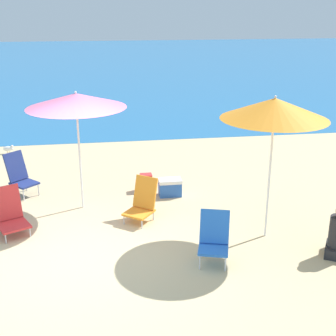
% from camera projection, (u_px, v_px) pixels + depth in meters
% --- Properties ---
extents(ground_plane, '(60.00, 60.00, 0.00)m').
position_uv_depth(ground_plane, '(86.00, 250.00, 7.38)').
color(ground_plane, '#C6B284').
extents(sea_water, '(60.00, 40.00, 0.01)m').
position_uv_depth(sea_water, '(91.00, 62.00, 31.78)').
color(sea_water, '#23669E').
rests_on(sea_water, ground).
extents(beach_umbrella_pink, '(1.79, 1.79, 2.23)m').
position_uv_depth(beach_umbrella_pink, '(76.00, 101.00, 8.28)').
color(beach_umbrella_pink, white).
rests_on(beach_umbrella_pink, ground).
extents(beach_umbrella_orange, '(1.67, 1.67, 2.37)m').
position_uv_depth(beach_umbrella_orange, '(275.00, 109.00, 7.14)').
color(beach_umbrella_orange, white).
rests_on(beach_umbrella_orange, ground).
extents(beach_chair_blue, '(0.57, 0.62, 0.77)m').
position_uv_depth(beach_chair_blue, '(214.00, 237.00, 6.97)').
color(beach_chair_blue, silver).
rests_on(beach_chair_blue, ground).
extents(beach_chair_red, '(0.69, 0.74, 0.79)m').
position_uv_depth(beach_chair_red, '(10.00, 213.00, 7.86)').
color(beach_chair_red, silver).
rests_on(beach_chair_red, ground).
extents(beach_chair_navy, '(0.71, 0.72, 0.87)m').
position_uv_depth(beach_chair_navy, '(20.00, 174.00, 9.44)').
color(beach_chair_navy, silver).
rests_on(beach_chair_navy, ground).
extents(beach_chair_orange, '(0.68, 0.71, 0.77)m').
position_uv_depth(beach_chair_orange, '(142.00, 202.00, 8.34)').
color(beach_chair_orange, silver).
rests_on(beach_chair_orange, ground).
extents(backpack_red, '(0.24, 0.22, 0.35)m').
position_uv_depth(backpack_red, '(146.00, 182.00, 9.72)').
color(backpack_red, red).
rests_on(backpack_red, ground).
extents(water_bottle, '(0.09, 0.09, 0.23)m').
position_uv_depth(water_bottle, '(19.00, 206.00, 8.76)').
color(water_bottle, '#8CCCEA').
rests_on(water_bottle, ground).
extents(cooler_box, '(0.46, 0.29, 0.35)m').
position_uv_depth(cooler_box, '(170.00, 187.00, 9.45)').
color(cooler_box, '#2859B2').
rests_on(cooler_box, ground).
extents(seagull, '(0.27, 0.11, 0.23)m').
position_uv_depth(seagull, '(8.00, 148.00, 12.14)').
color(seagull, gold).
rests_on(seagull, ground).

